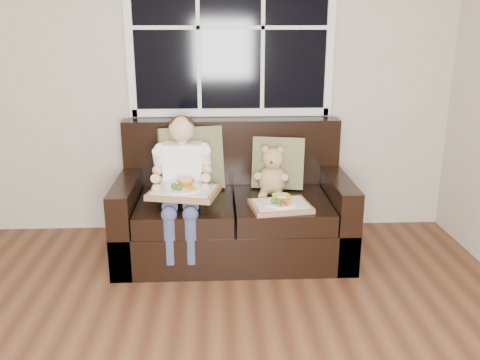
{
  "coord_description": "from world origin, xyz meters",
  "views": [
    {
      "loc": [
        0.33,
        -1.61,
        1.67
      ],
      "look_at": [
        0.49,
        1.85,
        0.61
      ],
      "focal_mm": 38.0,
      "sensor_mm": 36.0,
      "label": 1
    }
  ],
  "objects_px": {
    "loveseat": "(233,211)",
    "tray_right": "(280,204)",
    "teddy_bear": "(273,174)",
    "child": "(182,173)",
    "tray_left": "(184,191)"
  },
  "relations": [
    {
      "from": "child",
      "to": "tray_left",
      "type": "xyz_separation_m",
      "value": [
        0.02,
        -0.17,
        -0.08
      ]
    },
    {
      "from": "child",
      "to": "tray_right",
      "type": "distance_m",
      "value": 0.74
    },
    {
      "from": "tray_right",
      "to": "tray_left",
      "type": "bearing_deg",
      "value": 167.61
    },
    {
      "from": "loveseat",
      "to": "child",
      "type": "relative_size",
      "value": 1.84
    },
    {
      "from": "loveseat",
      "to": "tray_right",
      "type": "height_order",
      "value": "loveseat"
    },
    {
      "from": "loveseat",
      "to": "tray_left",
      "type": "bearing_deg",
      "value": -140.28
    },
    {
      "from": "child",
      "to": "teddy_bear",
      "type": "height_order",
      "value": "child"
    },
    {
      "from": "loveseat",
      "to": "teddy_bear",
      "type": "xyz_separation_m",
      "value": [
        0.3,
        -0.0,
        0.29
      ]
    },
    {
      "from": "loveseat",
      "to": "tray_right",
      "type": "xyz_separation_m",
      "value": [
        0.32,
        -0.33,
        0.17
      ]
    },
    {
      "from": "teddy_bear",
      "to": "tray_right",
      "type": "distance_m",
      "value": 0.35
    },
    {
      "from": "loveseat",
      "to": "tray_right",
      "type": "bearing_deg",
      "value": -46.06
    },
    {
      "from": "loveseat",
      "to": "teddy_bear",
      "type": "relative_size",
      "value": 4.45
    },
    {
      "from": "loveseat",
      "to": "tray_left",
      "type": "xyz_separation_m",
      "value": [
        -0.35,
        -0.29,
        0.27
      ]
    },
    {
      "from": "tray_left",
      "to": "tray_right",
      "type": "bearing_deg",
      "value": 9.95
    },
    {
      "from": "tray_left",
      "to": "tray_right",
      "type": "relative_size",
      "value": 1.18
    }
  ]
}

